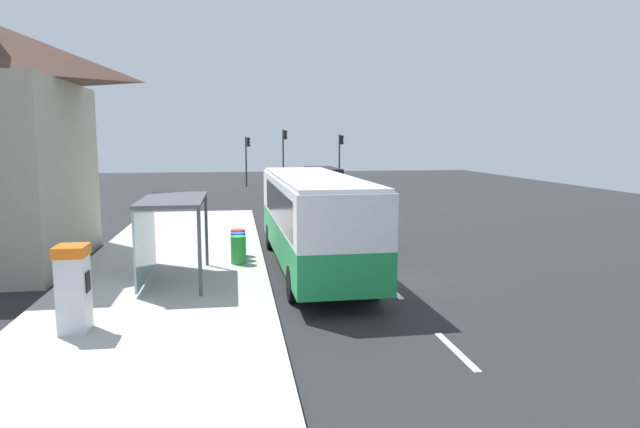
% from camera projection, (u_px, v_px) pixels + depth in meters
% --- Properties ---
extents(ground_plane, '(56.00, 92.00, 0.04)m').
position_uv_depth(ground_plane, '(313.00, 219.00, 31.44)').
color(ground_plane, '#262628').
extents(sidewalk_platform, '(6.20, 30.00, 0.18)m').
position_uv_depth(sidewalk_platform, '(172.00, 271.00, 18.71)').
color(sidewalk_platform, beige).
rests_on(sidewalk_platform, ground).
extents(lane_stripe_seg_0, '(0.16, 2.20, 0.01)m').
position_uv_depth(lane_stripe_seg_0, '(456.00, 351.00, 11.87)').
color(lane_stripe_seg_0, silver).
rests_on(lane_stripe_seg_0, ground).
extents(lane_stripe_seg_1, '(0.16, 2.20, 0.01)m').
position_uv_depth(lane_stripe_seg_1, '(391.00, 289.00, 16.77)').
color(lane_stripe_seg_1, silver).
rests_on(lane_stripe_seg_1, ground).
extents(lane_stripe_seg_2, '(0.16, 2.20, 0.01)m').
position_uv_depth(lane_stripe_seg_2, '(356.00, 255.00, 21.67)').
color(lane_stripe_seg_2, silver).
rests_on(lane_stripe_seg_2, ground).
extents(lane_stripe_seg_3, '(0.16, 2.20, 0.01)m').
position_uv_depth(lane_stripe_seg_3, '(333.00, 233.00, 26.57)').
color(lane_stripe_seg_3, silver).
rests_on(lane_stripe_seg_3, ground).
extents(lane_stripe_seg_4, '(0.16, 2.20, 0.01)m').
position_uv_depth(lane_stripe_seg_4, '(318.00, 219.00, 31.47)').
color(lane_stripe_seg_4, silver).
rests_on(lane_stripe_seg_4, ground).
extents(lane_stripe_seg_5, '(0.16, 2.20, 0.01)m').
position_uv_depth(lane_stripe_seg_5, '(306.00, 208.00, 36.37)').
color(lane_stripe_seg_5, silver).
rests_on(lane_stripe_seg_5, ground).
extents(lane_stripe_seg_6, '(0.16, 2.20, 0.01)m').
position_uv_depth(lane_stripe_seg_6, '(298.00, 200.00, 41.27)').
color(lane_stripe_seg_6, silver).
rests_on(lane_stripe_seg_6, ground).
extents(lane_stripe_seg_7, '(0.16, 2.20, 0.01)m').
position_uv_depth(lane_stripe_seg_7, '(291.00, 193.00, 46.17)').
color(lane_stripe_seg_7, silver).
rests_on(lane_stripe_seg_7, ground).
extents(bus, '(2.71, 11.05, 3.21)m').
position_uv_depth(bus, '(312.00, 216.00, 19.06)').
color(bus, '#1E8C47').
rests_on(bus, ground).
extents(white_van, '(2.13, 5.25, 2.30)m').
position_uv_depth(white_van, '(323.00, 181.00, 41.87)').
color(white_van, black).
rests_on(white_van, ground).
extents(sedan_near, '(2.01, 4.48, 1.52)m').
position_uv_depth(sedan_near, '(317.00, 184.00, 45.93)').
color(sedan_near, navy).
rests_on(sedan_near, ground).
extents(sedan_far, '(1.89, 4.43, 1.52)m').
position_uv_depth(sedan_far, '(305.00, 177.00, 53.49)').
color(sedan_far, '#A51919').
rests_on(sedan_far, ground).
extents(ticket_machine, '(0.66, 0.76, 1.94)m').
position_uv_depth(ticket_machine, '(74.00, 288.00, 12.43)').
color(ticket_machine, silver).
rests_on(ticket_machine, sidewalk_platform).
extents(recycling_bin_green, '(0.52, 0.52, 0.95)m').
position_uv_depth(recycling_bin_green, '(238.00, 250.00, 19.32)').
color(recycling_bin_green, green).
rests_on(recycling_bin_green, sidewalk_platform).
extents(recycling_bin_blue, '(0.52, 0.52, 0.95)m').
position_uv_depth(recycling_bin_blue, '(238.00, 246.00, 20.01)').
color(recycling_bin_blue, blue).
rests_on(recycling_bin_blue, sidewalk_platform).
extents(recycling_bin_red, '(0.52, 0.52, 0.95)m').
position_uv_depth(recycling_bin_red, '(238.00, 243.00, 20.70)').
color(recycling_bin_red, red).
rests_on(recycling_bin_red, sidewalk_platform).
extents(traffic_light_near_side, '(0.49, 0.28, 4.81)m').
position_uv_depth(traffic_light_near_side, '(340.00, 152.00, 52.60)').
color(traffic_light_near_side, '#2D2D2D').
rests_on(traffic_light_near_side, ground).
extents(traffic_light_far_side, '(0.49, 0.28, 4.61)m').
position_uv_depth(traffic_light_far_side, '(247.00, 153.00, 52.13)').
color(traffic_light_far_side, '#2D2D2D').
rests_on(traffic_light_far_side, ground).
extents(traffic_light_median, '(0.49, 0.28, 5.28)m').
position_uv_depth(traffic_light_median, '(284.00, 149.00, 53.38)').
color(traffic_light_median, '#2D2D2D').
rests_on(traffic_light_median, ground).
extents(bus_shelter, '(1.80, 4.00, 2.50)m').
position_uv_depth(bus_shelter, '(163.00, 218.00, 16.84)').
color(bus_shelter, '#4C4C51').
rests_on(bus_shelter, sidewalk_platform).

